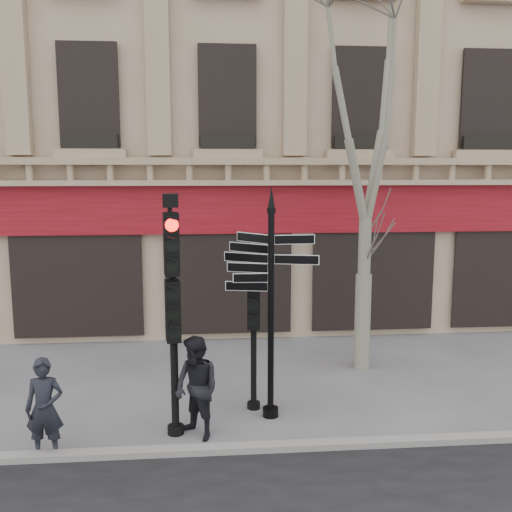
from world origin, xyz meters
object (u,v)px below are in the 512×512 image
Objects in this scene: traffic_signal_secondary at (254,317)px; pedestrian_b at (197,388)px; fingerpost at (271,265)px; plane_tree at (369,103)px; traffic_signal_main at (173,286)px; pedestrian_a at (45,409)px.

pedestrian_b is at bearing -126.01° from traffic_signal_secondary.
fingerpost is 0.50× the size of plane_tree.
traffic_signal_secondary is at bearing 92.68° from pedestrian_b.
plane_tree is 7.19m from pedestrian_b.
traffic_signal_main is 2.54× the size of pedestrian_a.
fingerpost reaches higher than pedestrian_b.
traffic_signal_secondary is 1.46× the size of pedestrian_b.
traffic_signal_secondary is 0.31× the size of plane_tree.
pedestrian_a is at bearing -140.20° from fingerpost.
plane_tree is at bearing 45.00° from traffic_signal_secondary.
plane_tree is at bearing 30.65° from pedestrian_a.
fingerpost is at bearing 9.56° from traffic_signal_main.
pedestrian_b is (0.38, -0.17, -1.78)m from traffic_signal_main.
traffic_signal_main is 1.95m from traffic_signal_secondary.
traffic_signal_secondary is at bearing 148.67° from fingerpost.
pedestrian_b is at bearing 11.29° from pedestrian_a.
pedestrian_b is at bearing -32.44° from traffic_signal_main.
traffic_signal_main is at bearing -157.48° from pedestrian_b.
pedestrian_a is (-3.52, -1.62, -1.01)m from traffic_signal_secondary.
pedestrian_b is (-3.81, -3.21, -5.18)m from plane_tree.
plane_tree reaches higher than traffic_signal_secondary.
traffic_signal_main is at bearing -139.96° from fingerpost.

